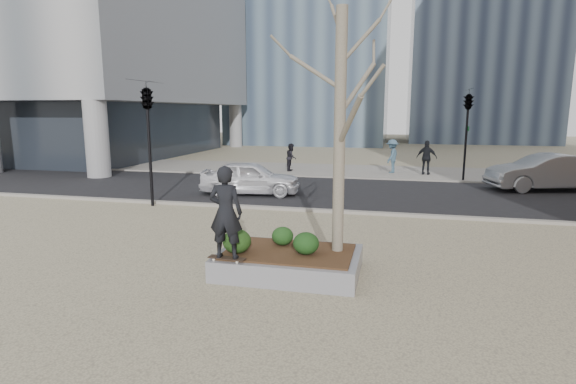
% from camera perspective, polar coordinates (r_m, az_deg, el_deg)
% --- Properties ---
extents(ground, '(120.00, 120.00, 0.00)m').
position_cam_1_polar(ground, '(10.13, -5.46, -9.68)').
color(ground, tan).
rests_on(ground, ground).
extents(street, '(60.00, 8.00, 0.02)m').
position_cam_1_polar(street, '(19.56, 4.02, 0.11)').
color(street, black).
rests_on(street, ground).
extents(far_sidewalk, '(60.00, 6.00, 0.02)m').
position_cam_1_polar(far_sidewalk, '(26.41, 6.52, 2.72)').
color(far_sidewalk, gray).
rests_on(far_sidewalk, ground).
extents(planter, '(3.00, 2.00, 0.45)m').
position_cam_1_polar(planter, '(9.79, 0.13, -8.95)').
color(planter, gray).
rests_on(planter, ground).
extents(planter_mulch, '(2.70, 1.70, 0.04)m').
position_cam_1_polar(planter_mulch, '(9.72, 0.13, -7.58)').
color(planter_mulch, '#382314').
rests_on(planter_mulch, planter).
extents(sycamore_tree, '(2.80, 2.80, 6.60)m').
position_cam_1_polar(sycamore_tree, '(9.37, 6.67, 12.29)').
color(sycamore_tree, gray).
rests_on(sycamore_tree, planter_mulch).
extents(shrub_left, '(0.60, 0.60, 0.51)m').
position_cam_1_polar(shrub_left, '(9.56, -6.51, -6.22)').
color(shrub_left, '#193611').
rests_on(shrub_left, planter_mulch).
extents(shrub_middle, '(0.48, 0.48, 0.41)m').
position_cam_1_polar(shrub_middle, '(10.07, -0.69, -5.60)').
color(shrub_middle, '#113815').
rests_on(shrub_middle, planter_mulch).
extents(shrub_right, '(0.55, 0.55, 0.47)m').
position_cam_1_polar(shrub_right, '(9.43, 2.30, -6.53)').
color(shrub_right, '#123915').
rests_on(shrub_right, planter_mulch).
extents(skateboard, '(0.79, 0.27, 0.08)m').
position_cam_1_polar(skateboard, '(9.27, -7.77, -8.46)').
color(skateboard, black).
rests_on(skateboard, planter).
extents(skateboarder, '(0.70, 0.48, 1.87)m').
position_cam_1_polar(skateboarder, '(9.01, -7.92, -2.58)').
color(skateboarder, black).
rests_on(skateboarder, skateboard).
extents(police_car, '(4.28, 2.21, 1.39)m').
position_cam_1_polar(police_car, '(18.67, -4.81, 1.82)').
color(police_car, white).
rests_on(police_car, street).
extents(car_silver, '(5.08, 2.88, 1.58)m').
position_cam_1_polar(car_silver, '(22.58, 29.85, 2.19)').
color(car_silver, '#9A9DA2').
rests_on(car_silver, street).
extents(pedestrian_a, '(0.63, 0.80, 1.58)m').
position_cam_1_polar(pedestrian_a, '(25.98, 0.44, 4.44)').
color(pedestrian_a, black).
rests_on(pedestrian_a, far_sidewalk).
extents(pedestrian_b, '(0.99, 1.35, 1.87)m').
position_cam_1_polar(pedestrian_b, '(25.80, 13.07, 4.46)').
color(pedestrian_b, '#3C586C').
rests_on(pedestrian_b, far_sidewalk).
extents(pedestrian_c, '(1.16, 0.69, 1.85)m').
position_cam_1_polar(pedestrian_c, '(25.55, 17.20, 4.19)').
color(pedestrian_c, black).
rests_on(pedestrian_c, far_sidewalk).
extents(traffic_light_near, '(0.60, 2.48, 4.50)m').
position_cam_1_polar(traffic_light_near, '(17.00, -17.20, 5.77)').
color(traffic_light_near, black).
rests_on(traffic_light_near, ground).
extents(traffic_light_far, '(0.60, 2.48, 4.50)m').
position_cam_1_polar(traffic_light_far, '(23.87, 21.69, 6.67)').
color(traffic_light_far, black).
rests_on(traffic_light_far, ground).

